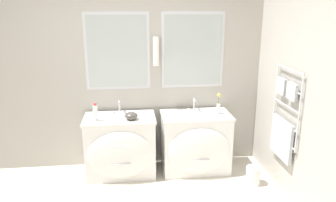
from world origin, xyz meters
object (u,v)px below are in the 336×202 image
flower_vase (218,106)px  waste_bin (253,175)px  amenity_bowl (131,116)px  vanity_right (196,143)px  vanity_left (121,146)px  toiletry_bottle (95,112)px

flower_vase → waste_bin: (0.35, -0.45, -0.76)m
amenity_bowl → waste_bin: bearing=-13.8°
amenity_bowl → flower_vase: bearing=4.5°
waste_bin → vanity_right: bearing=145.8°
vanity_left → toiletry_bottle: 0.56m
vanity_left → flower_vase: 1.35m
vanity_right → amenity_bowl: (-0.83, -0.07, 0.43)m
vanity_left → flower_vase: size_ratio=3.26×
amenity_bowl → waste_bin: size_ratio=0.70×
amenity_bowl → waste_bin: amenity_bowl is taller
vanity_left → vanity_right: same height
vanity_left → toiletry_bottle: size_ratio=4.11×
toiletry_bottle → flower_vase: 1.54m
vanity_left → waste_bin: size_ratio=3.96×
vanity_right → amenity_bowl: 0.93m
vanity_right → waste_bin: vanity_right is taller
amenity_bowl → waste_bin: (1.46, -0.36, -0.70)m
amenity_bowl → flower_vase: (1.11, 0.09, 0.06)m
flower_vase → waste_bin: bearing=-52.1°
flower_vase → vanity_right: bearing=-177.0°
vanity_right → flower_vase: (0.29, 0.01, 0.49)m
vanity_left → amenity_bowl: bearing=-26.6°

